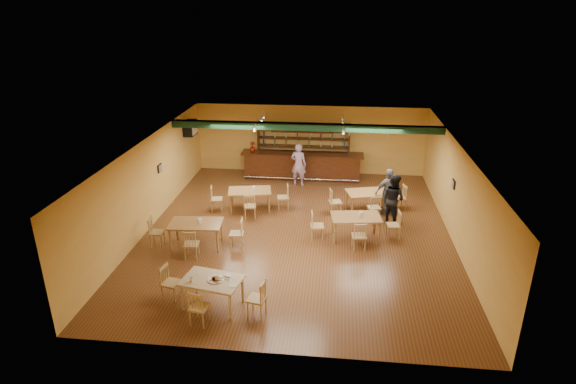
# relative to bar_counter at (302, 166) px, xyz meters

# --- Properties ---
(floor) EXTENTS (12.00, 12.00, 0.00)m
(floor) POSITION_rel_bar_counter_xyz_m (0.27, -5.15, -0.56)
(floor) COLOR #582E19
(floor) RESTS_ON ground
(ceiling_beam) EXTENTS (10.00, 0.30, 0.25)m
(ceiling_beam) POSITION_rel_bar_counter_xyz_m (0.27, -2.35, 2.31)
(ceiling_beam) COLOR black
(ceiling_beam) RESTS_ON ceiling
(track_rail_left) EXTENTS (0.05, 2.50, 0.05)m
(track_rail_left) POSITION_rel_bar_counter_xyz_m (-1.53, -1.75, 2.38)
(track_rail_left) COLOR white
(track_rail_left) RESTS_ON ceiling
(track_rail_right) EXTENTS (0.05, 2.50, 0.05)m
(track_rail_right) POSITION_rel_bar_counter_xyz_m (1.67, -1.75, 2.38)
(track_rail_right) COLOR white
(track_rail_right) RESTS_ON ceiling
(ac_unit) EXTENTS (0.34, 0.70, 0.48)m
(ac_unit) POSITION_rel_bar_counter_xyz_m (-4.53, -0.95, 1.79)
(ac_unit) COLOR white
(ac_unit) RESTS_ON wall_left
(picture_left) EXTENTS (0.04, 0.34, 0.28)m
(picture_left) POSITION_rel_bar_counter_xyz_m (-4.70, -4.15, 1.14)
(picture_left) COLOR black
(picture_left) RESTS_ON wall_left
(picture_right) EXTENTS (0.04, 0.34, 0.28)m
(picture_right) POSITION_rel_bar_counter_xyz_m (5.24, -4.65, 1.14)
(picture_right) COLOR black
(picture_right) RESTS_ON wall_right
(bar_counter) EXTENTS (5.21, 0.85, 1.13)m
(bar_counter) POSITION_rel_bar_counter_xyz_m (0.00, 0.00, 0.00)
(bar_counter) COLOR #35180A
(bar_counter) RESTS_ON ground
(back_bar_hutch) EXTENTS (4.03, 0.40, 2.28)m
(back_bar_hutch) POSITION_rel_bar_counter_xyz_m (0.00, 0.63, 0.57)
(back_bar_hutch) COLOR #35180A
(back_bar_hutch) RESTS_ON ground
(poinsettia) EXTENTS (0.31, 0.31, 0.43)m
(poinsettia) POSITION_rel_bar_counter_xyz_m (-2.15, 0.00, 0.78)
(poinsettia) COLOR maroon
(poinsettia) RESTS_ON bar_counter
(dining_table_a) EXTENTS (1.68, 1.18, 0.77)m
(dining_table_a) POSITION_rel_bar_counter_xyz_m (-1.63, -3.58, -0.18)
(dining_table_a) COLOR olive
(dining_table_a) RESTS_ON ground
(dining_table_b) EXTENTS (1.72, 1.29, 0.76)m
(dining_table_b) POSITION_rel_bar_counter_xyz_m (2.66, -3.27, -0.18)
(dining_table_b) COLOR olive
(dining_table_b) RESTS_ON ground
(dining_table_c) EXTENTS (1.67, 1.08, 0.80)m
(dining_table_c) POSITION_rel_bar_counter_xyz_m (-2.77, -6.54, -0.16)
(dining_table_c) COLOR olive
(dining_table_c) RESTS_ON ground
(dining_table_d) EXTENTS (1.67, 1.13, 0.78)m
(dining_table_d) POSITION_rel_bar_counter_xyz_m (2.16, -5.47, -0.17)
(dining_table_d) COLOR olive
(dining_table_d) RESTS_ON ground
(near_table) EXTENTS (1.60, 1.19, 0.78)m
(near_table) POSITION_rel_bar_counter_xyz_m (-1.47, -9.58, -0.18)
(near_table) COLOR tan
(near_table) RESTS_ON ground
(pizza_tray) EXTENTS (0.48, 0.48, 0.01)m
(pizza_tray) POSITION_rel_bar_counter_xyz_m (-1.36, -9.58, 0.22)
(pizza_tray) COLOR silver
(pizza_tray) RESTS_ON near_table
(parmesan_shaker) EXTENTS (0.09, 0.09, 0.11)m
(parmesan_shaker) POSITION_rel_bar_counter_xyz_m (-1.93, -9.74, 0.27)
(parmesan_shaker) COLOR #EAE5C6
(parmesan_shaker) RESTS_ON near_table
(napkin_stack) EXTENTS (0.23, 0.19, 0.03)m
(napkin_stack) POSITION_rel_bar_counter_xyz_m (-1.10, -9.37, 0.23)
(napkin_stack) COLOR white
(napkin_stack) RESTS_ON near_table
(pizza_server) EXTENTS (0.33, 0.16, 0.00)m
(pizza_server) POSITION_rel_bar_counter_xyz_m (-1.21, -9.53, 0.23)
(pizza_server) COLOR silver
(pizza_server) RESTS_ON pizza_tray
(side_plate) EXTENTS (0.26, 0.26, 0.01)m
(side_plate) POSITION_rel_bar_counter_xyz_m (-0.90, -9.79, 0.22)
(side_plate) COLOR white
(side_plate) RESTS_ON near_table
(patron_bar) EXTENTS (0.73, 0.56, 1.79)m
(patron_bar) POSITION_rel_bar_counter_xyz_m (-0.08, -0.83, 0.33)
(patron_bar) COLOR #9154B7
(patron_bar) RESTS_ON ground
(patron_right_a) EXTENTS (1.06, 1.07, 1.75)m
(patron_right_a) POSITION_rel_bar_counter_xyz_m (3.46, -4.07, 0.31)
(patron_right_a) COLOR black
(patron_right_a) RESTS_ON ground
(patron_right_b) EXTENTS (1.09, 0.71, 1.73)m
(patron_right_b) POSITION_rel_bar_counter_xyz_m (3.36, -3.47, 0.30)
(patron_right_b) COLOR slate
(patron_right_b) RESTS_ON ground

